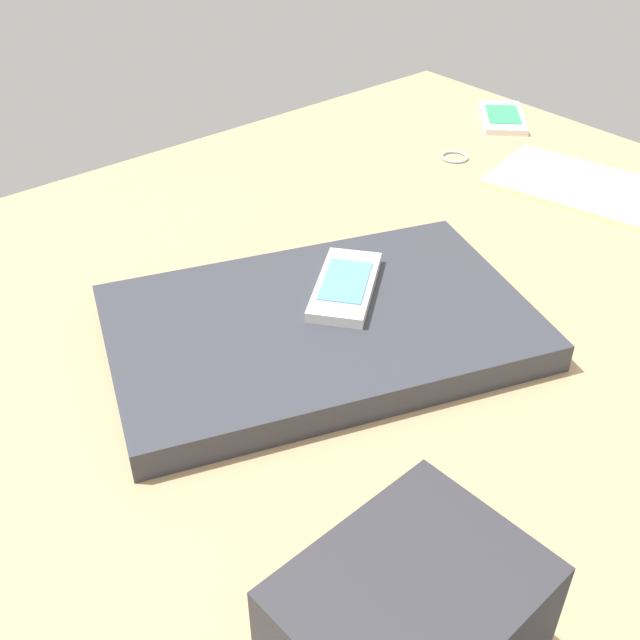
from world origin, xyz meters
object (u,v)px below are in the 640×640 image
object	(u,v)px
laptop_closed	(320,327)
key_ring	(454,157)
cell_phone_on_laptop	(345,286)
notepad	(582,187)
cell_phone_on_desk	(503,117)

from	to	relation	value
laptop_closed	key_ring	world-z (taller)	laptop_closed
cell_phone_on_laptop	notepad	bearing A→B (deg)	1.44
laptop_closed	cell_phone_on_laptop	xyz separation A→B (cm)	(4.03, 1.35, 1.81)
cell_phone_on_desk	notepad	bearing A→B (deg)	-116.63
notepad	key_ring	xyz separation A→B (cm)	(-4.77, 15.53, -0.22)
cell_phone_on_laptop	key_ring	xyz separation A→B (cm)	(33.02, 16.48, -2.92)
cell_phone_on_desk	key_ring	bearing A→B (deg)	-163.75
notepad	cell_phone_on_laptop	bearing A→B (deg)	168.10
cell_phone_on_desk	key_ring	size ratio (longest dim) A/B	3.39
laptop_closed	notepad	world-z (taller)	laptop_closed
cell_phone_on_laptop	laptop_closed	bearing A→B (deg)	-161.52
cell_phone_on_desk	key_ring	xyz separation A→B (cm)	(-14.70, -4.29, -0.26)
laptop_closed	cell_phone_on_desk	bearing A→B (deg)	43.08
cell_phone_on_desk	notepad	xyz separation A→B (cm)	(-9.93, -19.81, -0.04)
laptop_closed	key_ring	bearing A→B (deg)	45.64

